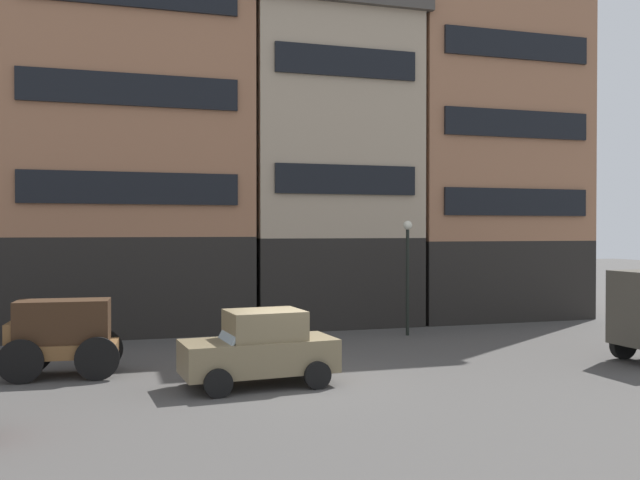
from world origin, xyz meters
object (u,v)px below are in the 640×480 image
Objects in this scene: cargo_wagon at (61,332)px; sedan_dark at (260,348)px; streetlamp_curbside at (408,261)px; fire_hydrant_curbside at (65,338)px.

sedan_dark is at bearing -28.10° from cargo_wagon.
sedan_dark is 0.93× the size of streetlamp_curbside.
sedan_dark is 9.45m from streetlamp_curbside.
streetlamp_curbside reaches higher than fire_hydrant_curbside.
fire_hydrant_curbside is at bearing 127.55° from sedan_dark.
fire_hydrant_curbside is (-11.57, -0.10, -2.24)m from streetlamp_curbside.
cargo_wagon is at bearing -88.00° from fire_hydrant_curbside.
cargo_wagon reaches higher than fire_hydrant_curbside.
sedan_dark reaches higher than fire_hydrant_curbside.
cargo_wagon is at bearing 151.90° from sedan_dark.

